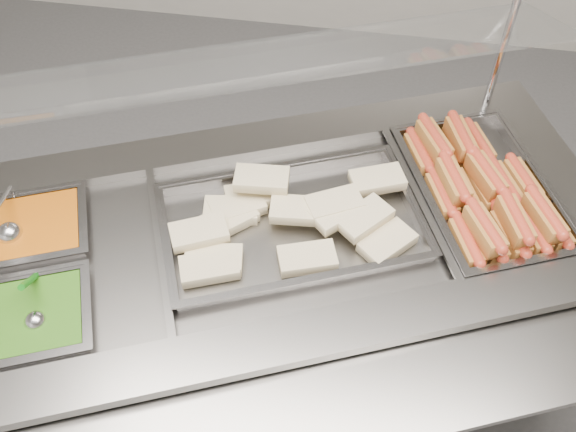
% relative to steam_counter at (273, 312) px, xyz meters
% --- Properties ---
extents(steam_counter, '(1.90, 1.38, 0.83)m').
position_rel_steam_counter_xyz_m(steam_counter, '(0.00, 0.00, 0.00)').
color(steam_counter, slate).
rests_on(steam_counter, ground).
extents(tray_rail, '(1.62, 0.93, 0.05)m').
position_rel_steam_counter_xyz_m(tray_rail, '(0.18, -0.44, 0.37)').
color(tray_rail, gray).
rests_on(tray_rail, steam_counter).
extents(sneeze_guard, '(1.51, 0.84, 0.41)m').
position_rel_steam_counter_xyz_m(sneeze_guard, '(-0.08, 0.19, 0.75)').
color(sneeze_guard, silver).
rests_on(sneeze_guard, steam_counter).
extents(pan_hotdogs, '(0.49, 0.59, 0.09)m').
position_rel_steam_counter_xyz_m(pan_hotdogs, '(0.53, 0.22, 0.38)').
color(pan_hotdogs, gray).
rests_on(pan_hotdogs, steam_counter).
extents(pan_wraps, '(0.72, 0.58, 0.06)m').
position_rel_steam_counter_xyz_m(pan_wraps, '(0.05, 0.02, 0.39)').
color(pan_wraps, gray).
rests_on(pan_wraps, steam_counter).
extents(pan_beans, '(0.34, 0.31, 0.09)m').
position_rel_steam_counter_xyz_m(pan_beans, '(-0.60, -0.11, 0.38)').
color(pan_beans, gray).
rests_on(pan_beans, steam_counter).
extents(pan_peas, '(0.34, 0.31, 0.09)m').
position_rel_steam_counter_xyz_m(pan_peas, '(-0.50, -0.35, 0.38)').
color(pan_peas, gray).
rests_on(pan_peas, steam_counter).
extents(hotdogs_in_buns, '(0.44, 0.52, 0.11)m').
position_rel_steam_counter_xyz_m(hotdogs_in_buns, '(0.53, 0.20, 0.42)').
color(hotdogs_in_buns, '#9B5F20').
rests_on(hotdogs_in_buns, pan_hotdogs).
extents(tortilla_wraps, '(0.61, 0.45, 0.09)m').
position_rel_steam_counter_xyz_m(tortilla_wraps, '(0.03, 0.02, 0.42)').
color(tortilla_wraps, tan).
rests_on(tortilla_wraps, pan_wraps).
extents(ladle, '(0.10, 0.17, 0.13)m').
position_rel_steam_counter_xyz_m(ladle, '(-0.63, -0.13, 0.42)').
color(ladle, silver).
rests_on(ladle, pan_beans).
extents(serving_spoon, '(0.08, 0.15, 0.14)m').
position_rel_steam_counter_xyz_m(serving_spoon, '(-0.47, -0.35, 0.43)').
color(serving_spoon, silver).
rests_on(serving_spoon, pan_peas).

